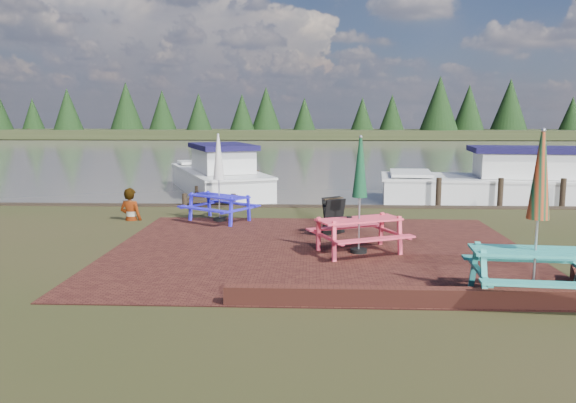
# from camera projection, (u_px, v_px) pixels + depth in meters

# --- Properties ---
(ground) EXTENTS (120.00, 120.00, 0.00)m
(ground) POSITION_uv_depth(u_px,v_px,m) (319.00, 262.00, 11.21)
(ground) COLOR black
(ground) RESTS_ON ground
(paving) EXTENTS (9.00, 7.50, 0.02)m
(paving) POSITION_uv_depth(u_px,v_px,m) (319.00, 250.00, 12.19)
(paving) COLOR #341410
(paving) RESTS_ON ground
(brick_wall) EXTENTS (6.21, 1.79, 0.30)m
(brick_wall) POSITION_uv_depth(u_px,v_px,m) (459.00, 294.00, 8.71)
(brick_wall) COLOR #4C1E16
(brick_wall) RESTS_ON ground
(water) EXTENTS (120.00, 60.00, 0.02)m
(water) POSITION_uv_depth(u_px,v_px,m) (314.00, 151.00, 47.75)
(water) COLOR #48453E
(water) RESTS_ON ground
(far_treeline) EXTENTS (120.00, 10.00, 8.10)m
(far_treeline) POSITION_uv_depth(u_px,v_px,m) (313.00, 113.00, 75.90)
(far_treeline) COLOR black
(far_treeline) RESTS_ON ground
(picnic_table_teal) EXTENTS (2.07, 1.87, 2.68)m
(picnic_table_teal) POSITION_uv_depth(u_px,v_px,m) (536.00, 242.00, 8.75)
(picnic_table_teal) COLOR teal
(picnic_table_teal) RESTS_ON ground
(picnic_table_red) EXTENTS (2.27, 2.17, 2.47)m
(picnic_table_red) POSITION_uv_depth(u_px,v_px,m) (359.00, 213.00, 11.80)
(picnic_table_red) COLOR #E1394F
(picnic_table_red) RESTS_ON ground
(picnic_table_blue) EXTENTS (2.29, 2.23, 2.40)m
(picnic_table_blue) POSITION_uv_depth(u_px,v_px,m) (219.00, 191.00, 15.44)
(picnic_table_blue) COLOR #241CD5
(picnic_table_blue) RESTS_ON ground
(chalkboard) EXTENTS (0.59, 0.82, 0.91)m
(chalkboard) POSITION_uv_depth(u_px,v_px,m) (333.00, 216.00, 13.70)
(chalkboard) COLOR black
(chalkboard) RESTS_ON ground
(jetty) EXTENTS (1.76, 9.08, 1.00)m
(jetty) POSITION_uv_depth(u_px,v_px,m) (228.00, 186.00, 22.48)
(jetty) COLOR black
(jetty) RESTS_ON ground
(boat_jetty) EXTENTS (5.32, 8.04, 2.21)m
(boat_jetty) POSITION_uv_depth(u_px,v_px,m) (219.00, 177.00, 22.68)
(boat_jetty) COLOR silver
(boat_jetty) RESTS_ON ground
(boat_near) EXTENTS (8.42, 3.73, 2.21)m
(boat_near) POSITION_uv_depth(u_px,v_px,m) (503.00, 185.00, 20.01)
(boat_near) COLOR silver
(boat_near) RESTS_ON ground
(person) EXTENTS (0.74, 0.59, 1.80)m
(person) POSITION_uv_depth(u_px,v_px,m) (130.00, 188.00, 15.61)
(person) COLOR gray
(person) RESTS_ON ground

